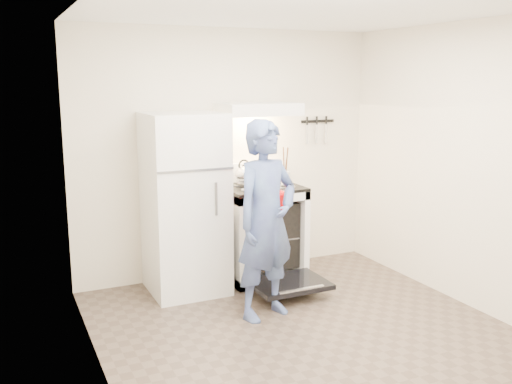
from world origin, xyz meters
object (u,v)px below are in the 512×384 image
Objects in this scene: tea_kettle at (244,173)px; person at (266,220)px; stove_body at (261,233)px; dutch_oven at (273,201)px; refrigerator at (185,204)px.

tea_kettle is 0.16× the size of person.
stove_body is at bearing -28.20° from tea_kettle.
person is 0.33m from dutch_oven.
refrigerator is at bearing -170.64° from tea_kettle.
person is at bearing -112.98° from stove_body.
stove_body is 2.80× the size of dutch_oven.
stove_body is 3.47× the size of tea_kettle.
stove_body is 0.55× the size of person.
refrigerator is at bearing 135.10° from dutch_oven.
tea_kettle is (-0.15, 0.08, 0.62)m from stove_body.
person reaches higher than dutch_oven.
dutch_oven is at bearing -44.90° from refrigerator.
dutch_oven is at bearing 36.85° from person.
refrigerator reaches higher than dutch_oven.
tea_kettle is 0.81× the size of dutch_oven.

